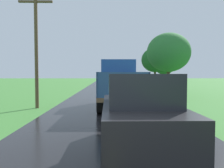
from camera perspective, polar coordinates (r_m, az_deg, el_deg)
name	(u,v)px	position (r m, az deg, el deg)	size (l,w,h in m)	color
banana_truck_near	(119,83)	(13.04, 1.83, 0.33)	(2.38, 5.82, 2.80)	#2D2D30
utility_pole_roadside	(36,47)	(13.56, -19.15, 9.08)	(1.94, 0.20, 6.55)	brown
roadside_tree_near_left	(169,53)	(19.85, 14.52, 7.94)	(3.77, 3.77, 5.57)	#4C3823
roadside_tree_mid_right	(155,60)	(28.17, 11.17, 6.16)	(3.42, 3.42, 5.31)	#4C3823
roadside_tree_far_left	(164,65)	(28.32, 13.48, 4.83)	(2.69, 2.69, 4.35)	#4C3823
following_car	(139,113)	(5.32, 7.04, -7.39)	(1.74, 4.10, 1.92)	black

